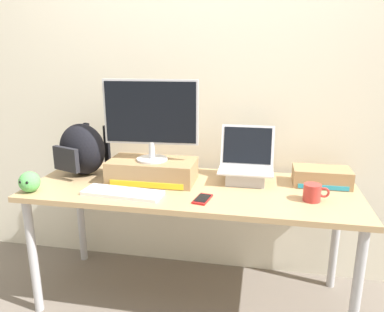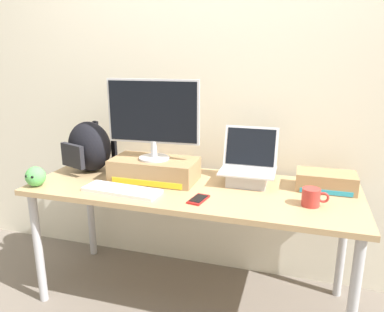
{
  "view_description": "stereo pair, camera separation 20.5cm",
  "coord_description": "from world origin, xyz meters",
  "px_view_note": "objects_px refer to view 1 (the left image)",
  "views": [
    {
      "loc": [
        0.38,
        -1.97,
        1.48
      ],
      "look_at": [
        0.0,
        0.0,
        0.92
      ],
      "focal_mm": 34.84,
      "sensor_mm": 36.0,
      "label": 1
    },
    {
      "loc": [
        0.58,
        -1.92,
        1.48
      ],
      "look_at": [
        0.0,
        0.0,
        0.92
      ],
      "focal_mm": 34.84,
      "sensor_mm": 36.0,
      "label": 2
    }
  ],
  "objects_px": {
    "cell_phone": "(203,199)",
    "plush_toy": "(29,182)",
    "toner_box_cyan": "(322,177)",
    "coffee_mug": "(313,193)",
    "external_keyboard": "(123,193)",
    "desktop_monitor": "(151,117)",
    "toner_box_yellow": "(152,171)",
    "open_laptop": "(246,171)",
    "messenger_backpack": "(82,149)"
  },
  "relations": [
    {
      "from": "toner_box_yellow",
      "to": "desktop_monitor",
      "type": "height_order",
      "value": "desktop_monitor"
    },
    {
      "from": "coffee_mug",
      "to": "toner_box_cyan",
      "type": "height_order",
      "value": "toner_box_cyan"
    },
    {
      "from": "open_laptop",
      "to": "toner_box_cyan",
      "type": "bearing_deg",
      "value": 2.44
    },
    {
      "from": "open_laptop",
      "to": "toner_box_cyan",
      "type": "xyz_separation_m",
      "value": [
        0.43,
        0.02,
        -0.02
      ]
    },
    {
      "from": "desktop_monitor",
      "to": "toner_box_cyan",
      "type": "height_order",
      "value": "desktop_monitor"
    },
    {
      "from": "toner_box_yellow",
      "to": "desktop_monitor",
      "type": "relative_size",
      "value": 0.93
    },
    {
      "from": "desktop_monitor",
      "to": "coffee_mug",
      "type": "relative_size",
      "value": 4.14
    },
    {
      "from": "open_laptop",
      "to": "plush_toy",
      "type": "relative_size",
      "value": 2.8
    },
    {
      "from": "desktop_monitor",
      "to": "external_keyboard",
      "type": "distance_m",
      "value": 0.45
    },
    {
      "from": "messenger_backpack",
      "to": "plush_toy",
      "type": "bearing_deg",
      "value": -92.28
    },
    {
      "from": "desktop_monitor",
      "to": "coffee_mug",
      "type": "bearing_deg",
      "value": -12.45
    },
    {
      "from": "toner_box_yellow",
      "to": "plush_toy",
      "type": "relative_size",
      "value": 4.43
    },
    {
      "from": "toner_box_cyan",
      "to": "desktop_monitor",
      "type": "bearing_deg",
      "value": -172.95
    },
    {
      "from": "external_keyboard",
      "to": "plush_toy",
      "type": "distance_m",
      "value": 0.52
    },
    {
      "from": "external_keyboard",
      "to": "cell_phone",
      "type": "distance_m",
      "value": 0.43
    },
    {
      "from": "plush_toy",
      "to": "toner_box_cyan",
      "type": "distance_m",
      "value": 1.64
    },
    {
      "from": "coffee_mug",
      "to": "cell_phone",
      "type": "height_order",
      "value": "coffee_mug"
    },
    {
      "from": "open_laptop",
      "to": "coffee_mug",
      "type": "bearing_deg",
      "value": -34.19
    },
    {
      "from": "toner_box_yellow",
      "to": "open_laptop",
      "type": "bearing_deg",
      "value": 10.23
    },
    {
      "from": "open_laptop",
      "to": "messenger_backpack",
      "type": "height_order",
      "value": "same"
    },
    {
      "from": "desktop_monitor",
      "to": "plush_toy",
      "type": "distance_m",
      "value": 0.75
    },
    {
      "from": "cell_phone",
      "to": "toner_box_cyan",
      "type": "xyz_separation_m",
      "value": [
        0.64,
        0.35,
        0.04
      ]
    },
    {
      "from": "desktop_monitor",
      "to": "plush_toy",
      "type": "bearing_deg",
      "value": -157.86
    },
    {
      "from": "plush_toy",
      "to": "desktop_monitor",
      "type": "bearing_deg",
      "value": 25.89
    },
    {
      "from": "cell_phone",
      "to": "plush_toy",
      "type": "xyz_separation_m",
      "value": [
        -0.95,
        -0.06,
        0.05
      ]
    },
    {
      "from": "coffee_mug",
      "to": "desktop_monitor",
      "type": "bearing_deg",
      "value": 171.3
    },
    {
      "from": "toner_box_yellow",
      "to": "messenger_backpack",
      "type": "relative_size",
      "value": 1.35
    },
    {
      "from": "toner_box_yellow",
      "to": "open_laptop",
      "type": "distance_m",
      "value": 0.55
    },
    {
      "from": "toner_box_cyan",
      "to": "coffee_mug",
      "type": "bearing_deg",
      "value": -106.81
    },
    {
      "from": "coffee_mug",
      "to": "toner_box_cyan",
      "type": "distance_m",
      "value": 0.27
    },
    {
      "from": "toner_box_yellow",
      "to": "messenger_backpack",
      "type": "xyz_separation_m",
      "value": [
        -0.47,
        0.05,
        0.09
      ]
    },
    {
      "from": "toner_box_cyan",
      "to": "external_keyboard",
      "type": "bearing_deg",
      "value": -161.34
    },
    {
      "from": "desktop_monitor",
      "to": "cell_phone",
      "type": "bearing_deg",
      "value": -38.21
    },
    {
      "from": "messenger_backpack",
      "to": "desktop_monitor",
      "type": "bearing_deg",
      "value": 14.21
    },
    {
      "from": "open_laptop",
      "to": "plush_toy",
      "type": "distance_m",
      "value": 1.22
    },
    {
      "from": "external_keyboard",
      "to": "messenger_backpack",
      "type": "distance_m",
      "value": 0.49
    },
    {
      "from": "open_laptop",
      "to": "external_keyboard",
      "type": "relative_size",
      "value": 0.72
    },
    {
      "from": "external_keyboard",
      "to": "cell_phone",
      "type": "bearing_deg",
      "value": 5.85
    },
    {
      "from": "desktop_monitor",
      "to": "toner_box_yellow",
      "type": "bearing_deg",
      "value": 91.34
    },
    {
      "from": "coffee_mug",
      "to": "cell_phone",
      "type": "bearing_deg",
      "value": -170.26
    },
    {
      "from": "toner_box_yellow",
      "to": "external_keyboard",
      "type": "height_order",
      "value": "toner_box_yellow"
    },
    {
      "from": "external_keyboard",
      "to": "toner_box_yellow",
      "type": "bearing_deg",
      "value": 73.29
    },
    {
      "from": "desktop_monitor",
      "to": "plush_toy",
      "type": "relative_size",
      "value": 4.77
    },
    {
      "from": "toner_box_yellow",
      "to": "messenger_backpack",
      "type": "bearing_deg",
      "value": 174.07
    },
    {
      "from": "open_laptop",
      "to": "messenger_backpack",
      "type": "relative_size",
      "value": 0.85
    },
    {
      "from": "cell_phone",
      "to": "open_laptop",
      "type": "bearing_deg",
      "value": 68.26
    },
    {
      "from": "toner_box_yellow",
      "to": "external_keyboard",
      "type": "relative_size",
      "value": 1.14
    },
    {
      "from": "open_laptop",
      "to": "external_keyboard",
      "type": "bearing_deg",
      "value": -152.35
    },
    {
      "from": "plush_toy",
      "to": "toner_box_cyan",
      "type": "xyz_separation_m",
      "value": [
        1.58,
        0.42,
        -0.01
      ]
    },
    {
      "from": "open_laptop",
      "to": "cell_phone",
      "type": "relative_size",
      "value": 2.1
    }
  ]
}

